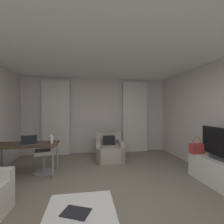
% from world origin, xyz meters
% --- Properties ---
extents(ground_plane, '(12.00, 12.00, 0.00)m').
position_xyz_m(ground_plane, '(0.00, 0.00, 0.00)').
color(ground_plane, gray).
extents(wall_window, '(5.12, 0.06, 2.60)m').
position_xyz_m(wall_window, '(0.00, 3.03, 1.30)').
color(wall_window, silver).
rests_on(wall_window, ground).
extents(ceiling, '(5.12, 6.12, 0.06)m').
position_xyz_m(ceiling, '(0.00, 0.00, 2.63)').
color(ceiling, white).
rests_on(ceiling, wall_left).
extents(curtain_left_panel, '(0.90, 0.06, 2.50)m').
position_xyz_m(curtain_left_panel, '(-1.38, 2.90, 1.25)').
color(curtain_left_panel, silver).
rests_on(curtain_left_panel, ground).
extents(curtain_right_panel, '(0.90, 0.06, 2.50)m').
position_xyz_m(curtain_right_panel, '(1.38, 2.90, 1.25)').
color(curtain_right_panel, silver).
rests_on(curtain_right_panel, ground).
extents(armchair, '(0.85, 0.91, 0.81)m').
position_xyz_m(armchair, '(0.32, 2.13, 0.28)').
color(armchair, '#B2A899').
rests_on(armchair, ground).
extents(desk, '(1.38, 0.66, 0.72)m').
position_xyz_m(desk, '(-1.74, 1.25, 0.66)').
color(desk, '#4C3828').
rests_on(desk, ground).
extents(desk_chair, '(0.48, 0.48, 0.88)m').
position_xyz_m(desk_chair, '(-1.33, 1.33, 0.39)').
color(desk_chair, gray).
rests_on(desk_chair, ground).
extents(laptop, '(0.37, 0.32, 0.22)m').
position_xyz_m(laptop, '(-1.63, 1.14, 0.77)').
color(laptop, '#ADADB2').
rests_on(laptop, desk).
extents(magazine_open, '(0.34, 0.30, 0.01)m').
position_xyz_m(magazine_open, '(-0.49, -1.00, 0.42)').
color(magazine_open, black).
rests_on(magazine_open, coffee_table).
extents(tv_console, '(0.49, 1.18, 0.52)m').
position_xyz_m(tv_console, '(2.22, 0.11, 0.26)').
color(tv_console, white).
rests_on(tv_console, ground).
extents(tv_flatscreen, '(0.20, 0.91, 0.62)m').
position_xyz_m(tv_flatscreen, '(2.22, 0.07, 0.81)').
color(tv_flatscreen, '#333338').
rests_on(tv_flatscreen, tv_console).
extents(handbag_primary, '(0.30, 0.14, 0.37)m').
position_xyz_m(handbag_primary, '(2.07, 0.54, 0.64)').
color(handbag_primary, '#B73833').
rests_on(handbag_primary, tv_console).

